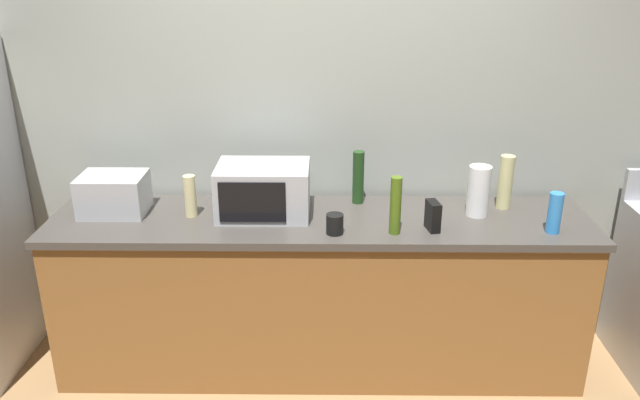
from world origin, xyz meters
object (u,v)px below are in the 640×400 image
(bottle_olive_oil, at_px, (396,206))
(bottle_wine, at_px, (358,177))
(microwave, at_px, (263,190))
(cordless_phone, at_px, (433,216))
(toaster_oven, at_px, (114,194))
(mug_black, at_px, (335,224))
(bottle_spray_cleaner, at_px, (555,213))
(bottle_hand_soap, at_px, (190,196))
(bottle_vinegar, at_px, (505,182))
(paper_towel_roll, at_px, (479,191))

(bottle_olive_oil, distance_m, bottle_wine, 0.44)
(microwave, height_order, cordless_phone, microwave)
(toaster_oven, bearing_deg, mug_black, -12.37)
(cordless_phone, distance_m, bottle_spray_cleaner, 0.60)
(mug_black, bearing_deg, bottle_hand_soap, 164.10)
(bottle_olive_oil, relative_size, bottle_vinegar, 1.00)
(mug_black, bearing_deg, bottle_vinegar, 20.84)
(cordless_phone, relative_size, bottle_spray_cleaner, 0.72)
(toaster_oven, relative_size, paper_towel_roll, 1.26)
(bottle_olive_oil, bearing_deg, toaster_oven, 170.34)
(bottle_hand_soap, bearing_deg, bottle_olive_oil, -11.18)
(bottle_olive_oil, xyz_separation_m, bottle_vinegar, (0.62, 0.34, -0.00))
(bottle_spray_cleaner, bearing_deg, bottle_vinegar, 116.73)
(microwave, bearing_deg, mug_black, -33.19)
(bottle_wine, xyz_separation_m, bottle_vinegar, (0.79, -0.07, -0.00))
(toaster_oven, distance_m, mug_black, 1.20)
(microwave, distance_m, bottle_wine, 0.53)
(paper_towel_roll, distance_m, mug_black, 0.80)
(microwave, relative_size, cordless_phone, 3.20)
(bottle_wine, height_order, bottle_vinegar, same)
(bottle_spray_cleaner, bearing_deg, bottle_wine, 157.81)
(microwave, xyz_separation_m, mug_black, (0.37, -0.24, -0.08))
(paper_towel_roll, relative_size, bottle_wine, 0.91)
(bottle_olive_oil, height_order, mug_black, bottle_olive_oil)
(toaster_oven, height_order, bottle_hand_soap, bottle_hand_soap)
(paper_towel_roll, height_order, bottle_hand_soap, paper_towel_roll)
(bottle_wine, bearing_deg, bottle_hand_soap, -167.21)
(bottle_hand_soap, bearing_deg, bottle_wine, 12.79)
(bottle_wine, bearing_deg, paper_towel_roll, -15.22)
(microwave, height_order, paper_towel_roll, same)
(paper_towel_roll, height_order, bottle_spray_cleaner, paper_towel_roll)
(microwave, distance_m, cordless_phone, 0.89)
(toaster_oven, relative_size, mug_black, 3.34)
(toaster_oven, xyz_separation_m, mug_black, (1.17, -0.26, -0.05))
(microwave, bearing_deg, bottle_spray_cleaner, -8.45)
(bottle_wine, relative_size, bottle_spray_cleaner, 1.42)
(paper_towel_roll, distance_m, bottle_spray_cleaner, 0.40)
(bottle_olive_oil, bearing_deg, bottle_wine, 111.83)
(bottle_wine, bearing_deg, toaster_oven, -173.02)
(toaster_oven, height_order, paper_towel_roll, paper_towel_roll)
(bottle_hand_soap, relative_size, mug_black, 2.20)
(toaster_oven, xyz_separation_m, paper_towel_roll, (1.92, -0.01, 0.03))
(cordless_phone, distance_m, bottle_olive_oil, 0.21)
(cordless_phone, relative_size, bottle_vinegar, 0.51)
(paper_towel_roll, distance_m, bottle_hand_soap, 1.51)
(cordless_phone, distance_m, bottle_wine, 0.52)
(bottle_hand_soap, bearing_deg, bottle_spray_cleaner, -5.81)
(bottle_hand_soap, distance_m, mug_black, 0.79)
(toaster_oven, relative_size, bottle_vinegar, 1.15)
(bottle_vinegar, bearing_deg, bottle_hand_soap, -175.36)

